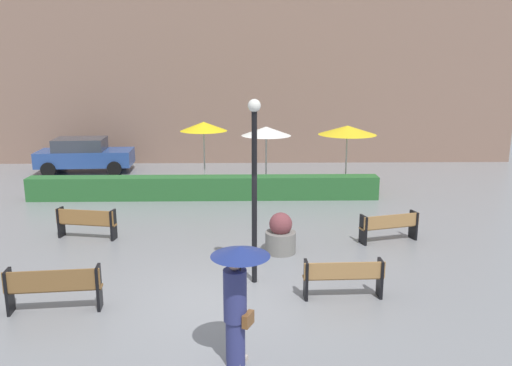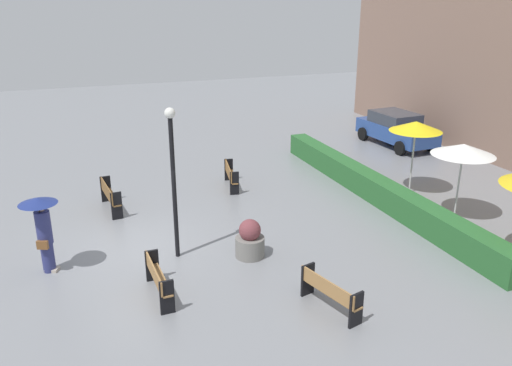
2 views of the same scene
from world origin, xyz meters
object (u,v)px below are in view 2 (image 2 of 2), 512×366
bench_far_right (330,292)px  lamp_post (173,169)px  bench_near_left (110,195)px  planter_pot (250,241)px  patio_umbrella_yellow (416,126)px  parked_car (396,128)px  pedestrian_with_umbrella (42,225)px  bench_near_right (158,277)px  patio_umbrella_white (463,150)px  bench_far_left (230,174)px

bench_far_right → lamp_post: size_ratio=0.42×
bench_near_left → planter_pot: planter_pot is taller
bench_near_left → patio_umbrella_yellow: (2.22, 10.34, 1.94)m
planter_pot → parked_car: 13.37m
bench_near_left → pedestrian_with_umbrella: bearing=-27.8°
bench_far_right → lamp_post: 5.08m
lamp_post → parked_car: bearing=121.5°
bench_near_left → bench_far_right: (7.85, 4.02, -0.07)m
bench_far_right → parked_car: parked_car is taller
lamp_post → patio_umbrella_yellow: lamp_post is taller
bench_near_right → bench_far_right: bench_near_right is taller
bench_far_right → pedestrian_with_umbrella: 7.32m
patio_umbrella_white → parked_car: patio_umbrella_white is taller
bench_near_right → bench_far_left: bearing=149.0°
bench_far_left → pedestrian_with_umbrella: size_ratio=0.83×
planter_pot → patio_umbrella_white: patio_umbrella_white is taller
bench_near_right → bench_far_left: bench_far_left is taller
bench_far_left → patio_umbrella_yellow: patio_umbrella_yellow is taller
lamp_post → patio_umbrella_yellow: bearing=101.4°
pedestrian_with_umbrella → planter_pot: bearing=78.6°
bench_far_left → lamp_post: size_ratio=0.42×
patio_umbrella_yellow → bench_far_right: bearing=-48.3°
pedestrian_with_umbrella → patio_umbrella_white: (0.94, 12.26, 0.97)m
bench_near_left → bench_far_left: 4.51m
bench_near_left → pedestrian_with_umbrella: (3.70, -1.95, 0.79)m
bench_far_right → parked_car: bearing=139.6°
bench_far_left → bench_far_right: 8.55m
bench_near_left → lamp_post: bearing=18.8°
lamp_post → parked_car: (-7.57, 12.34, -1.71)m
patio_umbrella_yellow → patio_umbrella_white: size_ratio=1.07×
bench_near_right → bench_far_left: (-6.59, 3.96, 0.00)m
bench_far_left → patio_umbrella_white: bearing=47.6°
bench_far_left → patio_umbrella_yellow: bearing=63.7°
planter_pot → patio_umbrella_yellow: size_ratio=0.41×
bench_near_left → lamp_post: (4.03, 1.37, 1.98)m
lamp_post → bench_near_left: bearing=-161.2°
bench_near_right → planter_pot: (-1.15, 2.74, -0.03)m
patio_umbrella_white → bench_far_left: bearing=-132.4°
bench_near_right → parked_car: (-9.44, 13.23, 0.31)m
pedestrian_with_umbrella → bench_near_left: bearing=152.2°
lamp_post → parked_car: size_ratio=0.96×
bench_far_right → patio_umbrella_yellow: patio_umbrella_yellow is taller
patio_umbrella_white → parked_car: size_ratio=0.58×
bench_far_right → pedestrian_with_umbrella: bearing=-124.8°
patio_umbrella_white → planter_pot: bearing=-89.1°
bench_far_left → planter_pot: 5.58m
patio_umbrella_white → bench_far_right: bearing=-63.0°
bench_far_left → patio_umbrella_white: (5.34, 5.85, 1.80)m
lamp_post → pedestrian_with_umbrella: bearing=-95.7°
bench_near_left → parked_car: size_ratio=0.44×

